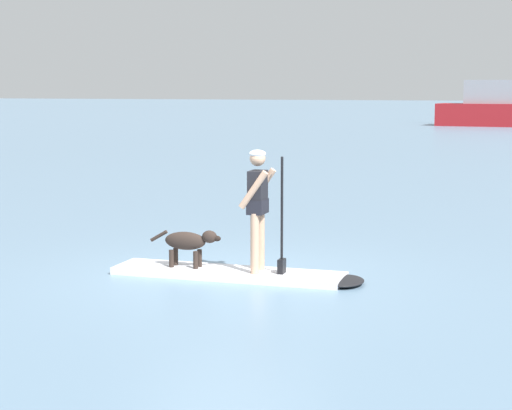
# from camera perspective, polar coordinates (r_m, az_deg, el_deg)

# --- Properties ---
(ground_plane) EXTENTS (400.00, 400.00, 0.00)m
(ground_plane) POSITION_cam_1_polar(r_m,az_deg,el_deg) (12.33, -1.83, -4.72)
(ground_plane) COLOR slate
(paddleboard) EXTENTS (3.64, 1.09, 0.10)m
(paddleboard) POSITION_cam_1_polar(r_m,az_deg,el_deg) (12.24, -0.81, -4.56)
(paddleboard) COLOR silver
(paddleboard) RESTS_ON ground_plane
(person_paddler) EXTENTS (0.63, 0.51, 1.70)m
(person_paddler) POSITION_cam_1_polar(r_m,az_deg,el_deg) (12.00, 0.18, 0.22)
(person_paddler) COLOR tan
(person_paddler) RESTS_ON paddleboard
(dog) EXTENTS (1.08, 0.28, 0.55)m
(dog) POSITION_cam_1_polar(r_m,az_deg,el_deg) (12.45, -4.44, -2.43)
(dog) COLOR #2D231E
(dog) RESTS_ON paddleboard
(moored_boat_far_port) EXTENTS (9.82, 3.32, 12.27)m
(moored_boat_far_port) POSITION_cam_1_polar(r_m,az_deg,el_deg) (65.21, 15.98, 6.10)
(moored_boat_far_port) COLOR maroon
(moored_boat_far_port) RESTS_ON ground_plane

